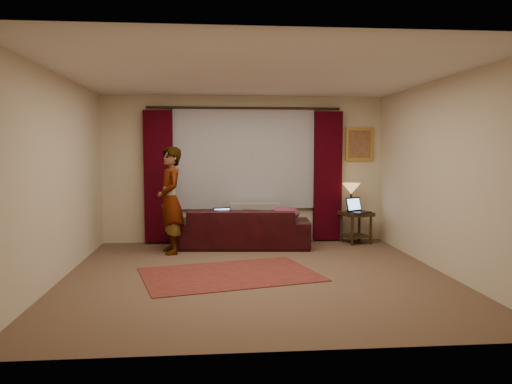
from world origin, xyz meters
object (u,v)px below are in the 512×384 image
(laptop_sofa, at_px, (224,215))
(tiffany_lamp, at_px, (351,197))
(end_table, at_px, (356,228))
(person, at_px, (171,200))
(laptop_table, at_px, (360,205))
(sofa, at_px, (241,220))

(laptop_sofa, height_order, tiffany_lamp, tiffany_lamp)
(end_table, xyz_separation_m, tiffany_lamp, (-0.07, 0.07, 0.53))
(end_table, relative_size, person, 0.33)
(end_table, height_order, laptop_table, laptop_table)
(sofa, height_order, end_table, sofa)
(sofa, height_order, laptop_sofa, sofa)
(laptop_table, relative_size, person, 0.23)
(laptop_sofa, bearing_deg, person, -178.26)
(person, bearing_deg, end_table, 84.40)
(laptop_sofa, xyz_separation_m, end_table, (2.34, 0.34, -0.29))
(laptop_sofa, bearing_deg, tiffany_lamp, -3.70)
(end_table, relative_size, laptop_table, 1.40)
(end_table, relative_size, tiffany_lamp, 1.10)
(tiffany_lamp, bearing_deg, laptop_sofa, -169.71)
(end_table, bearing_deg, tiffany_lamp, 136.46)
(laptop_sofa, xyz_separation_m, tiffany_lamp, (2.27, 0.41, 0.24))
(laptop_sofa, distance_m, tiffany_lamp, 2.32)
(sofa, bearing_deg, end_table, -170.11)
(end_table, height_order, person, person)
(laptop_sofa, bearing_deg, sofa, 15.54)
(person, bearing_deg, laptop_table, 82.16)
(sofa, relative_size, person, 1.35)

